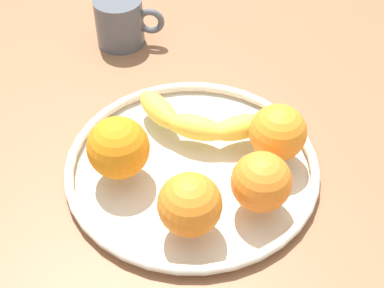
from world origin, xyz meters
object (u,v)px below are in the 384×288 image
object	(u,v)px
banana	(200,121)
orange_front_left	(261,182)
ambient_mug	(121,21)
fruit_bowl	(192,166)
orange_front_right	(190,205)
orange_back_right	(278,133)
orange_back_left	(118,148)

from	to	relation	value
banana	orange_front_left	xyz separation A→B (cm)	(7.92, -11.11, 1.87)
orange_front_left	ambient_mug	world-z (taller)	orange_front_left
fruit_bowl	orange_front_right	size ratio (longest dim) A/B	4.46
fruit_bowl	orange_back_right	world-z (taller)	orange_back_right
fruit_bowl	orange_back_right	size ratio (longest dim) A/B	4.49
orange_back_left	ambient_mug	bearing A→B (deg)	100.95
orange_front_left	ambient_mug	xyz separation A→B (cm)	(-22.38, 32.02, -1.45)
fruit_bowl	orange_front_right	bearing A→B (deg)	-85.31
banana	orange_front_left	size ratio (longest dim) A/B	2.77
orange_front_right	ambient_mug	bearing A→B (deg)	112.30
banana	orange_back_right	distance (cm)	10.40
ambient_mug	orange_front_right	bearing A→B (deg)	-67.70
orange_back_right	orange_back_left	distance (cm)	19.26
ambient_mug	orange_back_right	bearing A→B (deg)	-44.72
orange_front_right	orange_front_left	distance (cm)	8.61
orange_back_right	orange_back_left	size ratio (longest dim) A/B	0.94
banana	ambient_mug	xyz separation A→B (cm)	(-14.46, 20.91, 0.42)
orange_front_right	orange_front_left	world-z (taller)	orange_front_right
orange_front_right	orange_back_left	distance (cm)	11.83
ambient_mug	orange_back_left	bearing A→B (deg)	-79.05
banana	fruit_bowl	bearing A→B (deg)	-82.46
orange_back_right	orange_front_right	size ratio (longest dim) A/B	0.99
orange_front_right	fruit_bowl	bearing A→B (deg)	94.69
orange_front_right	orange_front_left	xyz separation A→B (cm)	(7.56, 4.11, -0.09)
banana	orange_back_right	size ratio (longest dim) A/B	2.72
orange_front_left	ambient_mug	distance (cm)	39.10
orange_front_right	ambient_mug	distance (cm)	39.08
orange_front_right	orange_back_left	size ratio (longest dim) A/B	0.95
orange_back_right	orange_front_left	bearing A→B (deg)	-102.85
banana	orange_front_right	size ratio (longest dim) A/B	2.71
banana	orange_back_right	xyz separation A→B (cm)	(9.75, -3.06, 1.94)
banana	ambient_mug	bearing A→B (deg)	136.68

